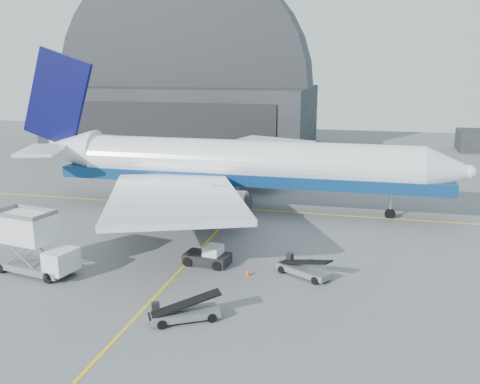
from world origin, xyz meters
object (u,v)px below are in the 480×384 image
(catering_truck, at_px, (32,244))
(pushback_tug, at_px, (208,257))
(airliner, at_px, (230,164))
(belt_loader_a, at_px, (184,313))
(belt_loader_b, at_px, (303,269))

(catering_truck, bearing_deg, pushback_tug, 32.27)
(airliner, height_order, catering_truck, airliner)
(belt_loader_a, bearing_deg, belt_loader_b, 24.97)
(belt_loader_b, bearing_deg, airliner, 150.11)
(belt_loader_a, distance_m, belt_loader_b, 11.53)
(pushback_tug, bearing_deg, belt_loader_b, 2.80)
(pushback_tug, bearing_deg, airliner, 105.80)
(airliner, distance_m, catering_truck, 25.27)
(airliner, xyz_separation_m, pushback_tug, (2.81, -17.88, -4.53))
(catering_truck, height_order, belt_loader_b, catering_truck)
(catering_truck, bearing_deg, airliner, 77.03)
(catering_truck, xyz_separation_m, belt_loader_b, (21.08, 4.49, -1.87))
(airliner, xyz_separation_m, belt_loader_a, (4.23, -27.90, -4.62))
(belt_loader_a, bearing_deg, catering_truck, 131.00)
(airliner, height_order, belt_loader_b, airliner)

